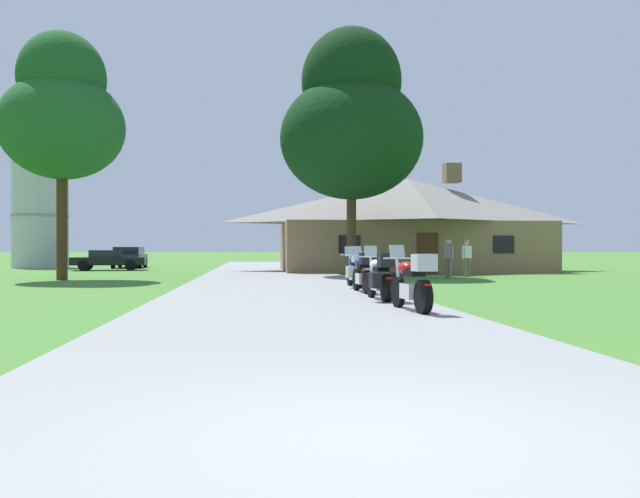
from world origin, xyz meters
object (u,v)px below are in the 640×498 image
Objects in this scene: bystander_gray_shirt_by_tree at (447,257)px; parked_black_sedan_far_left at (108,260)px; metal_silo_distant at (40,209)px; motorcycle_red_nearest_to_camera at (413,283)px; tree_by_lodge_front at (351,122)px; motorcycle_blue_farthest_in_row at (356,270)px; tree_left_near at (62,113)px; motorcycle_white_second_in_row at (381,277)px; bystander_gray_shirt_beside_signpost at (449,257)px; parked_navy_suv_far_left at (129,256)px; bystander_white_shirt_near_lodge at (467,256)px; motorcycle_blue_third_in_row at (363,272)px.

bystander_gray_shirt_by_tree reaches higher than parked_black_sedan_far_left.
bystander_gray_shirt_by_tree is 0.21× the size of metal_silo_distant.
bystander_gray_shirt_by_tree is at bearing 64.51° from motorcycle_red_nearest_to_camera.
metal_silo_distant is (-18.87, 15.88, -3.20)m from tree_by_lodge_front.
motorcycle_blue_farthest_in_row is 0.20× the size of tree_left_near.
motorcycle_red_nearest_to_camera is 0.18× the size of tree_by_lodge_front.
motorcycle_white_second_in_row is 13.52m from bystander_gray_shirt_beside_signpost.
motorcycle_blue_farthest_in_row is 22.74m from parked_black_sedan_far_left.
tree_left_near is (-10.96, 15.39, 6.25)m from motorcycle_red_nearest_to_camera.
motorcycle_blue_farthest_in_row is at bearing -67.49° from parked_navy_suv_far_left.
bystander_gray_shirt_beside_signpost is at bearing -39.09° from metal_silo_distant.
metal_silo_distant is at bearing 139.93° from tree_by_lodge_front.
tree_left_near is (-10.85, 12.70, 6.26)m from motorcycle_white_second_in_row.
parked_navy_suv_far_left is at bearing 102.65° from motorcycle_red_nearest_to_camera.
tree_by_lodge_front reaches higher than bystander_gray_shirt_beside_signpost.
bystander_gray_shirt_beside_signpost is 21.00m from parked_black_sedan_far_left.
bystander_white_shirt_near_lodge reaches higher than parked_navy_suv_far_left.
motorcycle_white_second_in_row is at bearing 42.28° from bystander_white_shirt_near_lodge.
metal_silo_distant is at bearing 110.89° from motorcycle_red_nearest_to_camera.
tree_by_lodge_front reaches higher than metal_silo_distant.
bystander_gray_shirt_beside_signpost is at bearing -49.19° from parked_navy_suv_far_left.
motorcycle_red_nearest_to_camera is 15.99m from bystander_gray_shirt_beside_signpost.
tree_left_near is (-16.21, 0.28, 5.94)m from bystander_gray_shirt_beside_signpost.
metal_silo_distant reaches higher than motorcycle_white_second_in_row.
tree_left_near reaches higher than metal_silo_distant.
metal_silo_distant is (-17.38, 30.88, 3.37)m from motorcycle_white_second_in_row.
bystander_white_shirt_near_lodge is 1.57m from bystander_gray_shirt_by_tree.
bystander_gray_shirt_by_tree is at bearing -38.19° from metal_silo_distant.
motorcycle_blue_farthest_in_row is 11.72m from tree_by_lodge_front.
motorcycle_blue_farthest_in_row is 0.26× the size of metal_silo_distant.
motorcycle_red_nearest_to_camera is 8.07m from motorcycle_blue_farthest_in_row.
motorcycle_blue_third_in_row is at bearing 84.14° from motorcycle_red_nearest_to_camera.
parked_black_sedan_far_left is at bearing 90.49° from bystander_gray_shirt_by_tree.
parked_navy_suv_far_left is at bearing 106.77° from motorcycle_white_second_in_row.
motorcycle_blue_farthest_in_row is at bearing 82.57° from motorcycle_red_nearest_to_camera.
parked_black_sedan_far_left is at bearing 111.16° from motorcycle_white_second_in_row.
motorcycle_red_nearest_to_camera is 29.88m from parked_black_sedan_far_left.
bystander_gray_shirt_by_tree reaches higher than parked_navy_suv_far_left.
bystander_gray_shirt_by_tree is 0.16× the size of tree_left_near.
motorcycle_blue_third_in_row is 0.20× the size of tree_left_near.
motorcycle_red_nearest_to_camera is 1.00× the size of motorcycle_white_second_in_row.
motorcycle_white_second_in_row is 17.84m from tree_left_near.
tree_by_lodge_front reaches higher than parked_black_sedan_far_left.
motorcycle_red_nearest_to_camera is 1.00× the size of motorcycle_blue_third_in_row.
bystander_white_shirt_near_lodge is 8.15m from tree_by_lodge_front.
parked_navy_suv_far_left is at bearing 110.03° from motorcycle_blue_third_in_row.
bystander_gray_shirt_beside_signpost reaches higher than parked_black_sedan_far_left.
motorcycle_blue_third_in_row is 10.93m from bystander_gray_shirt_beside_signpost.
bystander_gray_shirt_beside_signpost is 0.14× the size of tree_by_lodge_front.
parked_navy_suv_far_left reaches higher than motorcycle_blue_third_in_row.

